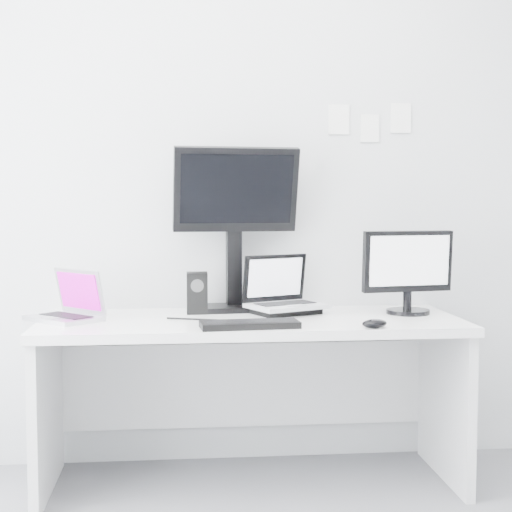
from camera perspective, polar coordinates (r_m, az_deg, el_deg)
back_wall at (r=3.61m, az=-0.90°, el=5.96°), size 3.60×0.00×3.60m
desk at (r=3.37m, az=-0.38°, el=-10.81°), size 1.80×0.70×0.73m
macbook at (r=3.32m, az=-14.20°, el=-2.77°), size 0.37×0.37×0.23m
speaker at (r=3.44m, az=-4.42°, el=-2.76°), size 0.11×0.11×0.19m
dell_laptop at (r=3.41m, az=2.33°, el=-2.09°), size 0.40×0.37×0.27m
rear_monitor at (r=3.50m, az=-1.57°, el=2.16°), size 0.58×0.26×0.77m
samsung_monitor at (r=3.47m, az=11.32°, el=-1.09°), size 0.45×0.26×0.39m
keyboard at (r=3.05m, az=-0.48°, el=-5.13°), size 0.40×0.17×0.03m
mouse at (r=3.07m, az=8.83°, el=-5.01°), size 0.13×0.10×0.04m
wall_note_0 at (r=3.69m, az=6.20°, el=10.10°), size 0.10×0.00×0.14m
wall_note_1 at (r=3.72m, az=8.49°, el=9.41°), size 0.09×0.00×0.13m
wall_note_2 at (r=3.76m, az=10.75°, el=10.09°), size 0.10×0.00×0.14m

